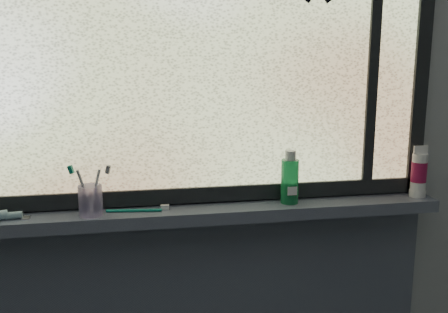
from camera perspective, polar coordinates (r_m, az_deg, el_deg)
name	(u,v)px	position (r m, az deg, el deg)	size (l,w,h in m)	color
wall_back	(192,133)	(1.62, -3.70, 2.75)	(3.00, 0.01, 2.50)	#9EA3A8
windowsill	(196,214)	(1.60, -3.28, -6.53)	(1.62, 0.14, 0.04)	#4B5265
window_pane	(191,44)	(1.58, -3.74, 12.73)	(1.50, 0.01, 1.00)	silver
frame_bottom	(194,194)	(1.63, -3.50, -4.35)	(1.60, 0.03, 0.05)	black
frame_right	(422,45)	(1.83, 21.72, 11.79)	(0.05, 0.03, 1.10)	black
frame_mullion	(374,44)	(1.75, 16.72, 12.17)	(0.04, 0.03, 1.00)	black
toothpaste_tube	(4,215)	(1.61, -23.82, -6.17)	(0.16, 0.03, 0.03)	silver
toothbrush_cup	(90,201)	(1.56, -15.01, -4.88)	(0.07, 0.07, 0.09)	#B5A7DD
toothbrush_lying	(134,210)	(1.57, -10.25, -6.01)	(0.21, 0.02, 0.01)	#0E7F69
mouthwash_bottle	(290,177)	(1.64, 7.53, -2.33)	(0.06, 0.06, 0.14)	#1E9F55
cream_tube	(419,170)	(1.82, 21.41, -1.40)	(0.05, 0.05, 0.13)	silver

